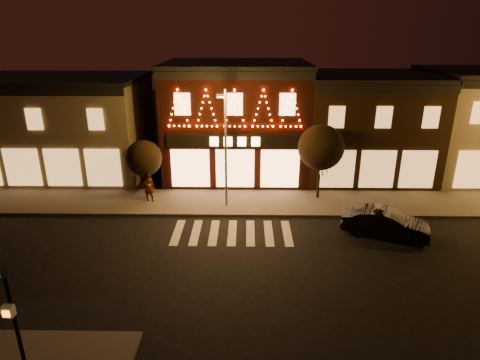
{
  "coord_description": "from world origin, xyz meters",
  "views": [
    {
      "loc": [
        0.75,
        -15.94,
        10.48
      ],
      "look_at": [
        0.43,
        4.0,
        3.09
      ],
      "focal_mm": 30.56,
      "sensor_mm": 36.0,
      "label": 1
    }
  ],
  "objects_px": {
    "dark_sedan": "(385,223)",
    "pedestrian": "(149,187)",
    "traffic_signal_near": "(3,284)",
    "streetlamp_mid": "(225,141)"
  },
  "relations": [
    {
      "from": "traffic_signal_near",
      "to": "streetlamp_mid",
      "type": "height_order",
      "value": "streetlamp_mid"
    },
    {
      "from": "pedestrian",
      "to": "traffic_signal_near",
      "type": "bearing_deg",
      "value": 94.36
    },
    {
      "from": "dark_sedan",
      "to": "pedestrian",
      "type": "relative_size",
      "value": 2.34
    },
    {
      "from": "dark_sedan",
      "to": "pedestrian",
      "type": "height_order",
      "value": "pedestrian"
    },
    {
      "from": "traffic_signal_near",
      "to": "pedestrian",
      "type": "height_order",
      "value": "traffic_signal_near"
    },
    {
      "from": "streetlamp_mid",
      "to": "pedestrian",
      "type": "relative_size",
      "value": 3.72
    },
    {
      "from": "dark_sedan",
      "to": "pedestrian",
      "type": "distance_m",
      "value": 14.21
    },
    {
      "from": "traffic_signal_near",
      "to": "pedestrian",
      "type": "distance_m",
      "value": 14.28
    },
    {
      "from": "dark_sedan",
      "to": "traffic_signal_near",
      "type": "bearing_deg",
      "value": 145.22
    },
    {
      "from": "traffic_signal_near",
      "to": "pedestrian",
      "type": "xyz_separation_m",
      "value": [
        0.86,
        14.04,
        -2.45
      ]
    }
  ]
}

